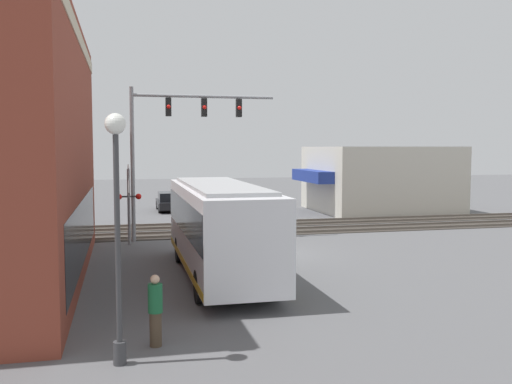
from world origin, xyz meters
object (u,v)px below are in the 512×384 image
(parked_car_black, at_px, (170,202))
(pedestrian_by_lamp, at_px, (155,310))
(city_bus, at_px, (219,226))
(streetlamp, at_px, (117,217))
(parked_car_white, at_px, (221,211))
(crossing_signal, at_px, (129,197))

(parked_car_black, relative_size, pedestrian_by_lamp, 2.55)
(city_bus, height_order, streetlamp, streetlamp)
(streetlamp, xyz_separation_m, parked_car_black, (29.33, -3.45, -2.53))
(city_bus, distance_m, streetlamp, 8.54)
(city_bus, xyz_separation_m, pedestrian_by_lamp, (-6.74, 2.63, -0.98))
(parked_car_white, distance_m, parked_car_black, 7.32)
(crossing_signal, relative_size, parked_car_white, 0.80)
(crossing_signal, bearing_deg, parked_car_black, -12.26)
(crossing_signal, xyz_separation_m, pedestrian_by_lamp, (-14.32, -0.42, -1.43))
(pedestrian_by_lamp, bearing_deg, city_bus, -21.34)
(parked_car_white, bearing_deg, city_bus, 170.03)
(pedestrian_by_lamp, bearing_deg, crossing_signal, 1.67)
(parked_car_black, height_order, pedestrian_by_lamp, pedestrian_by_lamp)
(streetlamp, relative_size, parked_car_black, 1.24)
(pedestrian_by_lamp, bearing_deg, streetlamp, 139.54)
(city_bus, xyz_separation_m, parked_car_black, (21.63, -0.00, -1.19))
(city_bus, height_order, crossing_signal, crossing_signal)
(crossing_signal, distance_m, streetlamp, 15.30)
(crossing_signal, relative_size, streetlamp, 0.71)
(parked_car_black, bearing_deg, pedestrian_by_lamp, 174.69)
(city_bus, distance_m, parked_car_white, 15.06)
(parked_car_black, bearing_deg, parked_car_white, -159.18)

